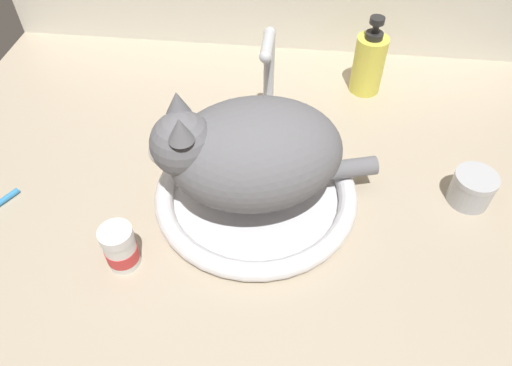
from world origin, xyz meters
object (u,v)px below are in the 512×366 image
soap_pump_bottle (369,63)px  pill_bottle (120,248)px  sink_basin (256,193)px  faucet (268,91)px  cat (246,153)px  metal_jar (472,188)px

soap_pump_bottle → pill_bottle: 62.03cm
sink_basin → faucet: size_ratio=1.67×
cat → metal_jar: (37.51, 4.35, -8.28)cm
metal_jar → faucet: bearing=155.5°
cat → soap_pump_bottle: (21.18, 34.32, -4.66)cm
sink_basin → cat: bearing=-163.8°
pill_bottle → soap_pump_bottle: bearing=52.0°
faucet → pill_bottle: (-18.50, -35.25, -4.24)cm
sink_basin → cat: 9.92cm
faucet → soap_pump_bottle: (19.61, 13.60, -1.32)cm
faucet → metal_jar: faucet is taller
sink_basin → metal_jar: size_ratio=4.80×
sink_basin → cat: cat is taller
cat → metal_jar: 38.65cm
metal_jar → pill_bottle: bearing=-160.9°
pill_bottle → cat: bearing=40.6°
sink_basin → metal_jar: (35.93, 3.89, 1.51)cm
sink_basin → faucet: (-0.00, 20.26, 6.44)cm
metal_jar → cat: bearing=-173.4°
faucet → soap_pump_bottle: faucet is taller
sink_basin → soap_pump_bottle: 39.47cm
soap_pump_bottle → pill_bottle: (-38.11, -48.85, -2.92)cm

